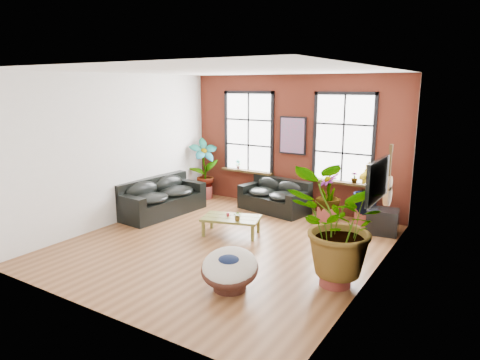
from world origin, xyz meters
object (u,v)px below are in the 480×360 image
object	(u,v)px
sofa_back	(275,197)
coffee_table	(231,219)
papasan_chair	(230,268)
sofa_left	(161,198)

from	to	relation	value
sofa_back	coffee_table	bearing A→B (deg)	-78.30
sofa_back	papasan_chair	world-z (taller)	sofa_back
sofa_left	papasan_chair	xyz separation A→B (m)	(3.80, -2.56, -0.05)
sofa_left	papasan_chair	bearing A→B (deg)	-119.07
sofa_left	coffee_table	size ratio (longest dim) A/B	1.70
sofa_left	coffee_table	xyz separation A→B (m)	(2.40, -0.36, -0.06)
coffee_table	papasan_chair	size ratio (longest dim) A/B	1.16
sofa_back	papasan_chair	bearing A→B (deg)	-60.92
sofa_back	sofa_left	size ratio (longest dim) A/B	0.82
sofa_back	sofa_left	distance (m)	2.97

